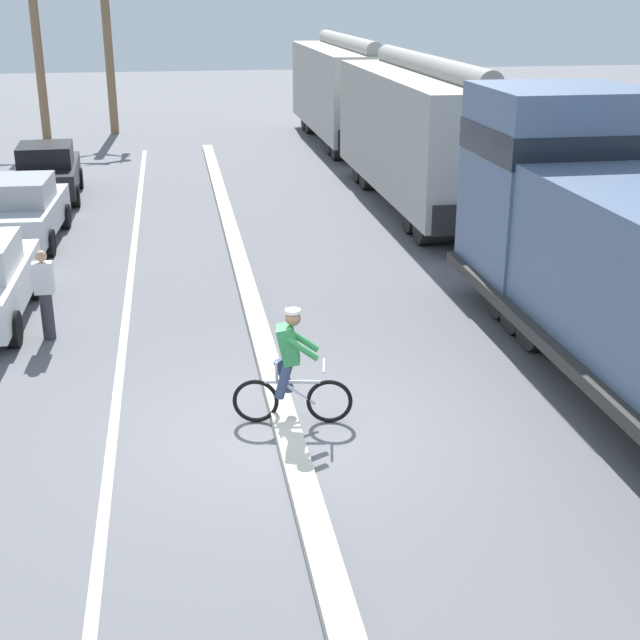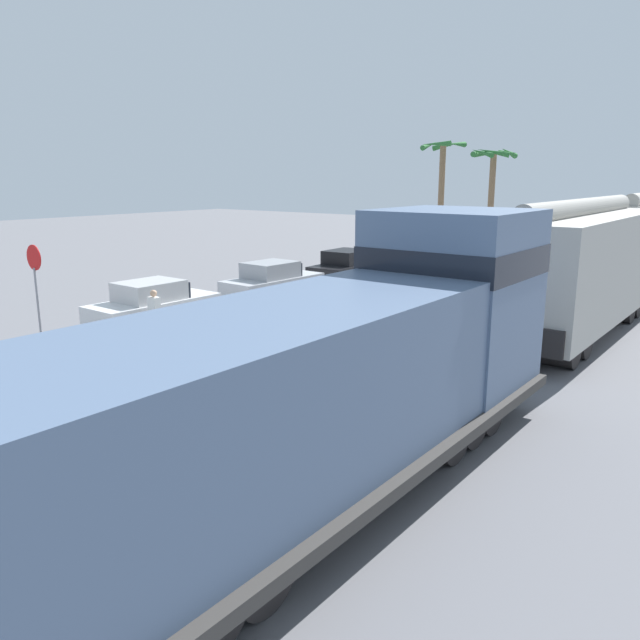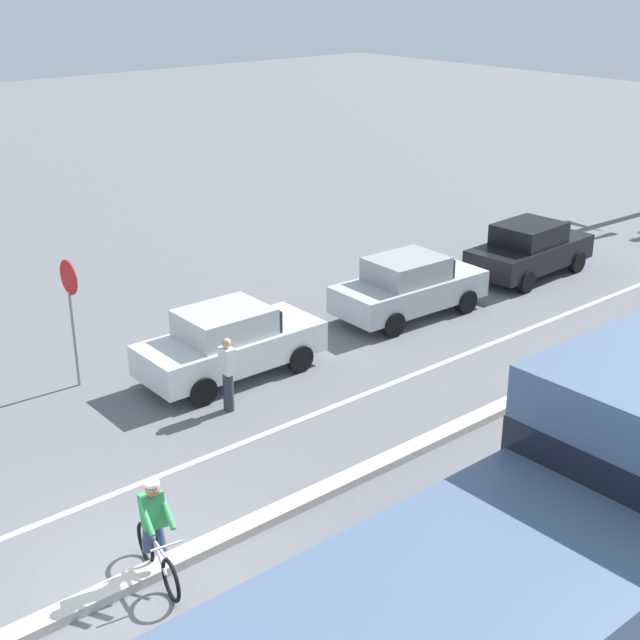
% 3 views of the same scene
% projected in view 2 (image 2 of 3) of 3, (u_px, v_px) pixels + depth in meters
% --- Properties ---
extents(ground_plane, '(120.00, 120.00, 0.00)m').
position_uv_depth(ground_plane, '(104.00, 415.00, 12.91)').
color(ground_plane, slate).
extents(median_curb, '(0.36, 36.00, 0.16)m').
position_uv_depth(median_curb, '(290.00, 349.00, 17.53)').
color(median_curb, beige).
rests_on(median_curb, ground).
extents(lane_stripe, '(0.14, 36.00, 0.01)m').
position_uv_depth(lane_stripe, '(230.00, 339.00, 18.97)').
color(lane_stripe, silver).
rests_on(lane_stripe, ground).
extents(locomotive, '(3.10, 11.61, 4.20)m').
position_uv_depth(locomotive, '(349.00, 374.00, 9.81)').
color(locomotive, slate).
rests_on(locomotive, ground).
extents(hopper_car_lead, '(2.90, 10.60, 4.18)m').
position_uv_depth(hopper_car_lead, '(576.00, 268.00, 19.13)').
color(hopper_car_lead, '#A8A59D').
rests_on(hopper_car_lead, ground).
extents(parked_car_white, '(1.88, 4.22, 1.62)m').
position_uv_depth(parked_car_white, '(154.00, 306.00, 19.76)').
color(parked_car_white, silver).
rests_on(parked_car_white, ground).
extents(parked_car_silver, '(1.96, 4.26, 1.62)m').
position_uv_depth(parked_car_silver, '(273.00, 282.00, 24.16)').
color(parked_car_silver, '#B7BABF').
rests_on(parked_car_silver, ground).
extents(parked_car_black, '(1.99, 4.28, 1.62)m').
position_uv_depth(parked_car_black, '(348.00, 268.00, 28.01)').
color(parked_car_black, black).
rests_on(parked_car_black, ground).
extents(cyclist, '(1.69, 0.53, 1.71)m').
position_uv_depth(cyclist, '(116.00, 375.00, 12.89)').
color(cyclist, black).
rests_on(cyclist, ground).
extents(stop_sign, '(0.76, 0.08, 2.88)m').
position_uv_depth(stop_sign, '(35.00, 274.00, 18.37)').
color(stop_sign, gray).
rests_on(stop_sign, ground).
extents(palm_tree_near, '(2.21, 2.27, 7.01)m').
position_uv_depth(palm_tree_near, '(442.00, 176.00, 37.05)').
color(palm_tree_near, '#846647').
rests_on(palm_tree_near, ground).
extents(palm_tree_far, '(2.74, 2.75, 6.49)m').
position_uv_depth(palm_tree_far, '(492.00, 176.00, 36.20)').
color(palm_tree_far, '#846647').
rests_on(palm_tree_far, ground).
extents(pedestrian_by_cars, '(0.34, 0.22, 1.62)m').
position_uv_depth(pedestrian_by_cars, '(155.00, 316.00, 18.19)').
color(pedestrian_by_cars, '#33333D').
rests_on(pedestrian_by_cars, ground).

